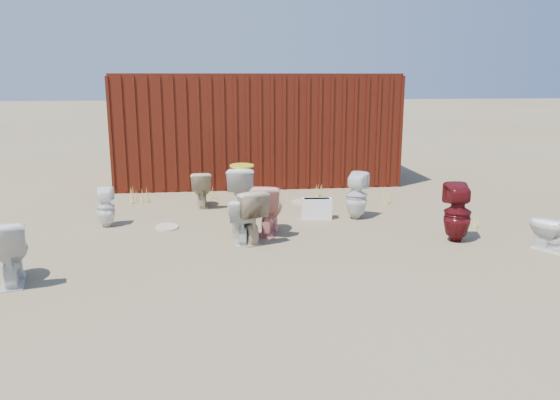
{
  "coord_description": "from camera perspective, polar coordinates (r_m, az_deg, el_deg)",
  "views": [
    {
      "loc": [
        -0.95,
        -7.22,
        2.33
      ],
      "look_at": [
        0.0,
        0.6,
        0.55
      ],
      "focal_mm": 35.0,
      "sensor_mm": 36.0,
      "label": 1
    }
  ],
  "objects": [
    {
      "name": "toilet_front_e",
      "position": [
        8.26,
        26.77,
        -2.53
      ],
      "size": [
        0.69,
        0.79,
        0.7
      ],
      "primitive_type": "imported",
      "rotation": [
        0.0,
        0.0,
        3.68
      ],
      "color": "white",
      "rests_on": "ground"
    },
    {
      "name": "toilet_front_pink",
      "position": [
        8.26,
        -1.22,
        -0.9
      ],
      "size": [
        0.61,
        0.84,
        0.77
      ],
      "primitive_type": "imported",
      "rotation": [
        0.0,
        0.0,
        2.88
      ],
      "color": "pink",
      "rests_on": "ground"
    },
    {
      "name": "toilet_front_maroon",
      "position": [
        8.24,
        18.04,
        -1.27
      ],
      "size": [
        0.42,
        0.43,
        0.85
      ],
      "primitive_type": "imported",
      "rotation": [
        0.0,
        0.0,
        3.03
      ],
      "color": "#550E13",
      "rests_on": "ground"
    },
    {
      "name": "loose_tank",
      "position": [
        9.16,
        3.84,
        -0.9
      ],
      "size": [
        0.51,
        0.23,
        0.35
      ],
      "primitive_type": "cube",
      "rotation": [
        0.0,
        0.0,
        -0.07
      ],
      "color": "white",
      "rests_on": "ground"
    },
    {
      "name": "weed_clump_c",
      "position": [
        10.54,
        11.31,
        0.51
      ],
      "size": [
        0.36,
        0.36,
        0.29
      ],
      "primitive_type": "cone",
      "color": "gold",
      "rests_on": "ground"
    },
    {
      "name": "toilet_back_e",
      "position": [
        9.19,
        7.99,
        0.45
      ],
      "size": [
        0.49,
        0.49,
        0.79
      ],
      "primitive_type": "imported",
      "rotation": [
        0.0,
        0.0,
        2.57
      ],
      "color": "white",
      "rests_on": "ground"
    },
    {
      "name": "loose_lid_far",
      "position": [
        8.82,
        -11.73,
        -2.77
      ],
      "size": [
        0.44,
        0.52,
        0.02
      ],
      "primitive_type": "ellipsoid",
      "rotation": [
        0.0,
        0.0,
        0.18
      ],
      "color": "beige",
      "rests_on": "ground"
    },
    {
      "name": "toilet_back_a",
      "position": [
        9.06,
        -17.76,
        -0.72
      ],
      "size": [
        0.31,
        0.32,
        0.63
      ],
      "primitive_type": "imported",
      "rotation": [
        0.0,
        0.0,
        3.23
      ],
      "color": "white",
      "rests_on": "ground"
    },
    {
      "name": "toilet_back_beige_left",
      "position": [
        7.85,
        -3.71,
        -1.59
      ],
      "size": [
        0.69,
        0.87,
        0.78
      ],
      "primitive_type": "imported",
      "rotation": [
        0.0,
        0.0,
        3.52
      ],
      "color": "beige",
      "rests_on": "ground"
    },
    {
      "name": "toilet_back_beige_right",
      "position": [
        10.06,
        -8.23,
        1.13
      ],
      "size": [
        0.39,
        0.66,
        0.66
      ],
      "primitive_type": "imported",
      "rotation": [
        0.0,
        0.0,
        3.17
      ],
      "color": "beige",
      "rests_on": "ground"
    },
    {
      "name": "weed_clump_d",
      "position": [
        10.69,
        -7.61,
        0.68
      ],
      "size": [
        0.3,
        0.3,
        0.24
      ],
      "primitive_type": "cone",
      "color": "gold",
      "rests_on": "ground"
    },
    {
      "name": "yellow_lid",
      "position": [
        9.42,
        -4.01,
        3.59
      ],
      "size": [
        0.42,
        0.52,
        0.02
      ],
      "primitive_type": "ellipsoid",
      "color": "gold",
      "rests_on": "toilet_back_yellowlid"
    },
    {
      "name": "weed_clump_f",
      "position": [
        9.1,
        19.23,
        -2.08
      ],
      "size": [
        0.28,
        0.28,
        0.23
      ],
      "primitive_type": "cone",
      "color": "gold",
      "rests_on": "ground"
    },
    {
      "name": "shipping_container",
      "position": [
        12.5,
        -2.56,
        7.54
      ],
      "size": [
        6.0,
        2.4,
        2.4
      ],
      "primitive_type": "cube",
      "color": "#44180B",
      "rests_on": "ground"
    },
    {
      "name": "toilet_back_yellowlid",
      "position": [
        9.5,
        -3.97,
        1.06
      ],
      "size": [
        0.57,
        0.87,
        0.82
      ],
      "primitive_type": "imported",
      "rotation": [
        0.0,
        0.0,
        2.99
      ],
      "color": "white",
      "rests_on": "ground"
    },
    {
      "name": "toilet_front_c",
      "position": [
        7.84,
        -4.03,
        -2.07
      ],
      "size": [
        0.39,
        0.66,
        0.66
      ],
      "primitive_type": "imported",
      "rotation": [
        0.0,
        0.0,
        3.11
      ],
      "color": "silver",
      "rests_on": "ground"
    },
    {
      "name": "ground",
      "position": [
        7.64,
        0.54,
        -5.01
      ],
      "size": [
        100.0,
        100.0,
        0.0
      ],
      "primitive_type": "plane",
      "color": "brown",
      "rests_on": "ground"
    },
    {
      "name": "loose_lid_near",
      "position": [
        10.35,
        2.26,
        -0.21
      ],
      "size": [
        0.41,
        0.52,
        0.02
      ],
      "primitive_type": "ellipsoid",
      "rotation": [
        0.0,
        0.0,
        -0.06
      ],
      "color": "#CAAE92",
      "rests_on": "ground"
    },
    {
      "name": "weed_clump_a",
      "position": [
        10.68,
        -14.47,
        0.51
      ],
      "size": [
        0.36,
        0.36,
        0.28
      ],
      "primitive_type": "cone",
      "color": "gold",
      "rests_on": "ground"
    },
    {
      "name": "toilet_front_a",
      "position": [
        6.99,
        -26.43,
        -4.83
      ],
      "size": [
        0.6,
        0.83,
        0.76
      ],
      "primitive_type": "imported",
      "rotation": [
        0.0,
        0.0,
        3.4
      ],
      "color": "silver",
      "rests_on": "ground"
    },
    {
      "name": "weed_clump_b",
      "position": [
        10.23,
        -0.6,
        0.44
      ],
      "size": [
        0.32,
        0.32,
        0.3
      ],
      "primitive_type": "cone",
      "color": "gold",
      "rests_on": "ground"
    },
    {
      "name": "weed_clump_e",
      "position": [
        10.87,
        4.01,
        1.08
      ],
      "size": [
        0.34,
        0.34,
        0.28
      ],
      "primitive_type": "cone",
      "color": "gold",
      "rests_on": "ground"
    }
  ]
}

